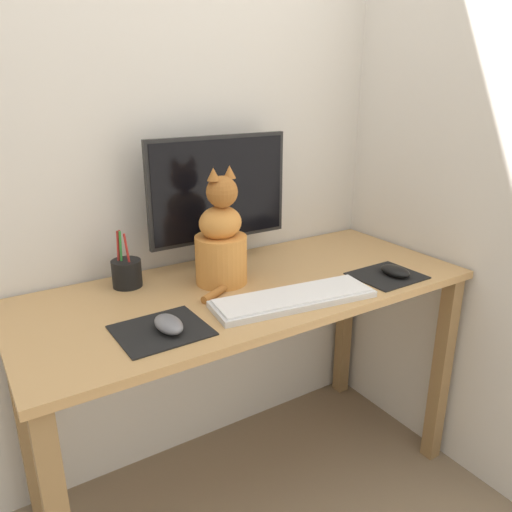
# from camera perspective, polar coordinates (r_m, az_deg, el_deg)

# --- Properties ---
(ground_plane) EXTENTS (12.00, 12.00, 0.00)m
(ground_plane) POSITION_cam_1_polar(r_m,az_deg,el_deg) (1.96, -0.79, -24.28)
(ground_plane) COLOR #847056
(wall_back) EXTENTS (7.00, 0.04, 2.50)m
(wall_back) POSITION_cam_1_polar(r_m,az_deg,el_deg) (1.71, -6.97, 15.86)
(wall_back) COLOR silver
(wall_back) RESTS_ON ground_plane
(wall_side_right) EXTENTS (0.04, 7.00, 2.50)m
(wall_side_right) POSITION_cam_1_polar(r_m,az_deg,el_deg) (1.90, 18.70, 15.37)
(wall_side_right) COLOR silver
(wall_side_right) RESTS_ON ground_plane
(desk) EXTENTS (1.39, 0.59, 0.76)m
(desk) POSITION_cam_1_polar(r_m,az_deg,el_deg) (1.58, -0.89, -7.13)
(desk) COLOR tan
(desk) RESTS_ON ground_plane
(monitor) EXTENTS (0.49, 0.17, 0.43)m
(monitor) POSITION_cam_1_polar(r_m,az_deg,el_deg) (1.64, -4.23, 6.80)
(monitor) COLOR black
(monitor) RESTS_ON desk
(keyboard) EXTENTS (0.49, 0.21, 0.02)m
(keyboard) POSITION_cam_1_polar(r_m,az_deg,el_deg) (1.42, 4.33, -4.83)
(keyboard) COLOR silver
(keyboard) RESTS_ON desk
(mousepad_left) EXTENTS (0.23, 0.20, 0.00)m
(mousepad_left) POSITION_cam_1_polar(r_m,az_deg,el_deg) (1.29, -10.76, -8.35)
(mousepad_left) COLOR black
(mousepad_left) RESTS_ON desk
(mousepad_right) EXTENTS (0.21, 0.19, 0.00)m
(mousepad_right) POSITION_cam_1_polar(r_m,az_deg,el_deg) (1.66, 14.73, -2.18)
(mousepad_right) COLOR black
(mousepad_right) RESTS_ON desk
(computer_mouse_left) EXTENTS (0.06, 0.11, 0.03)m
(computer_mouse_left) POSITION_cam_1_polar(r_m,az_deg,el_deg) (1.27, -9.96, -7.67)
(computer_mouse_left) COLOR slate
(computer_mouse_left) RESTS_ON mousepad_left
(computer_mouse_right) EXTENTS (0.07, 0.11, 0.03)m
(computer_mouse_right) POSITION_cam_1_polar(r_m,az_deg,el_deg) (1.66, 15.62, -1.65)
(computer_mouse_right) COLOR black
(computer_mouse_right) RESTS_ON mousepad_right
(cat) EXTENTS (0.22, 0.22, 0.36)m
(cat) POSITION_cam_1_polar(r_m,az_deg,el_deg) (1.52, -4.00, 1.69)
(cat) COLOR #D6893D
(cat) RESTS_ON desk
(pen_cup) EXTENTS (0.09, 0.09, 0.17)m
(pen_cup) POSITION_cam_1_polar(r_m,az_deg,el_deg) (1.57, -14.57, -1.85)
(pen_cup) COLOR black
(pen_cup) RESTS_ON desk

